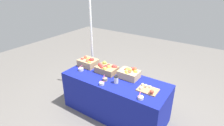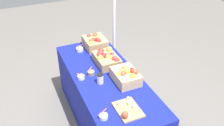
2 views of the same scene
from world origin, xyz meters
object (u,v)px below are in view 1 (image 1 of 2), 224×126
at_px(sample_bowl_mid, 81,69).
at_px(sample_bowl_extra, 141,98).
at_px(coffee_cup, 116,80).
at_px(apple_crate_left, 88,62).
at_px(cutting_board_front, 148,90).
at_px(tent_pole, 92,44).
at_px(apple_crate_middle, 107,69).
at_px(apple_crate_right, 129,73).
at_px(sample_bowl_near, 105,79).
at_px(sample_bowl_far, 102,83).

relative_size(sample_bowl_mid, sample_bowl_extra, 1.02).
bearing_deg(coffee_cup, apple_crate_left, 163.57).
bearing_deg(cutting_board_front, tent_pole, 160.50).
bearing_deg(apple_crate_left, apple_crate_middle, -1.67).
relative_size(apple_crate_middle, sample_bowl_extra, 3.84).
distance_m(apple_crate_right, sample_bowl_near, 0.44).
bearing_deg(sample_bowl_far, cutting_board_front, 19.71).
height_order(apple_crate_middle, sample_bowl_near, apple_crate_middle).
xyz_separation_m(cutting_board_front, sample_bowl_extra, (-0.01, -0.25, 0.00)).
distance_m(apple_crate_middle, sample_bowl_extra, 0.99).
bearing_deg(coffee_cup, sample_bowl_mid, 179.61).
distance_m(apple_crate_left, apple_crate_middle, 0.46).
bearing_deg(sample_bowl_far, coffee_cup, 47.06).
xyz_separation_m(cutting_board_front, sample_bowl_near, (-0.75, -0.12, 0.01)).
xyz_separation_m(sample_bowl_near, sample_bowl_extra, (0.74, -0.14, -0.00)).
xyz_separation_m(coffee_cup, tent_pole, (-1.04, 0.64, 0.25)).
height_order(apple_crate_right, sample_bowl_near, apple_crate_right).
relative_size(apple_crate_right, sample_bowl_extra, 3.51).
distance_m(cutting_board_front, coffee_cup, 0.55).
bearing_deg(sample_bowl_far, sample_bowl_mid, 163.76).
xyz_separation_m(apple_crate_right, sample_bowl_extra, (0.45, -0.46, -0.06)).
bearing_deg(sample_bowl_extra, apple_crate_right, 134.18).
xyz_separation_m(cutting_board_front, tent_pole, (-1.59, 0.56, 0.30)).
xyz_separation_m(sample_bowl_near, tent_pole, (-0.84, 0.68, 0.29)).
bearing_deg(sample_bowl_near, tent_pole, 141.04).
distance_m(apple_crate_left, sample_bowl_extra, 1.43).
relative_size(sample_bowl_extra, coffee_cup, 0.80).
bearing_deg(apple_crate_right, sample_bowl_extra, -45.82).
distance_m(cutting_board_front, sample_bowl_far, 0.76).
height_order(sample_bowl_mid, coffee_cup, coffee_cup).
xyz_separation_m(apple_crate_right, sample_bowl_far, (-0.25, -0.46, -0.06)).
relative_size(apple_crate_middle, coffee_cup, 3.07).
relative_size(sample_bowl_far, coffee_cup, 0.78).
relative_size(apple_crate_right, sample_bowl_near, 3.60).
xyz_separation_m(apple_crate_right, sample_bowl_near, (-0.29, -0.33, -0.06)).
bearing_deg(coffee_cup, sample_bowl_far, -132.94).
relative_size(apple_crate_middle, sample_bowl_far, 3.96).
relative_size(sample_bowl_far, tent_pole, 0.05).
xyz_separation_m(sample_bowl_mid, coffee_cup, (0.80, -0.01, 0.04)).
distance_m(sample_bowl_mid, tent_pole, 0.74).
height_order(cutting_board_front, sample_bowl_far, sample_bowl_far).
bearing_deg(sample_bowl_far, apple_crate_right, 61.25).
bearing_deg(apple_crate_right, sample_bowl_mid, -162.56).
distance_m(apple_crate_right, sample_bowl_far, 0.53).
height_order(sample_bowl_near, sample_bowl_far, same).
bearing_deg(sample_bowl_far, tent_pole, 136.94).
bearing_deg(apple_crate_middle, sample_bowl_mid, -153.20).
xyz_separation_m(apple_crate_middle, sample_bowl_near, (0.16, -0.27, -0.05)).
bearing_deg(apple_crate_left, sample_bowl_mid, -84.79).
xyz_separation_m(cutting_board_front, sample_bowl_far, (-0.71, -0.26, 0.00)).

